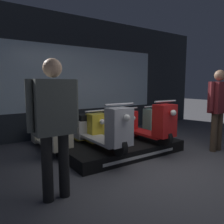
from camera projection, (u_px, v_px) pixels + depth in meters
name	position (u px, v px, depth m)	size (l,w,h in m)	color
ground_plane	(173.00, 171.00, 3.54)	(30.00, 30.00, 0.00)	#4C4C51
shop_wall_back	(81.00, 77.00, 6.04)	(8.91, 0.09, 3.20)	#23282D
display_platform	(122.00, 148.00, 4.42)	(2.37, 1.18, 0.22)	black
scooter_display_left	(101.00, 129.00, 4.04)	(0.55, 1.68, 0.87)	black
scooter_display_right	(144.00, 124.00, 4.63)	(0.55, 1.68, 0.87)	black
scooter_backrow_0	(51.00, 135.00, 4.54)	(0.55, 1.68, 0.87)	black
scooter_backrow_1	(84.00, 131.00, 4.98)	(0.55, 1.68, 0.87)	black
scooter_backrow_2	(113.00, 127.00, 5.41)	(0.55, 1.68, 0.87)	black
scooter_backrow_3	(137.00, 124.00, 5.85)	(0.55, 1.68, 0.87)	black
person_left_browsing	(54.00, 117.00, 2.56)	(0.62, 0.26, 1.69)	black
person_right_browsing	(218.00, 104.00, 4.49)	(0.57, 0.23, 1.68)	#473828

